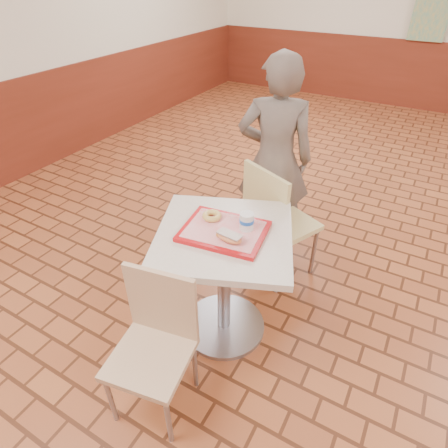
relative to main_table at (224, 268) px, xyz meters
The scene contains 9 objects.
wainscot_band 1.07m from the main_table, 25.83° to the left, with size 8.00×10.00×1.00m.
main_table is the anchor object (origin of this frame).
chair_main_front 0.57m from the main_table, 97.66° to the right, with size 0.43×0.43×0.81m.
chair_main_back 0.64m from the main_table, 85.58° to the left, with size 0.56×0.56×0.91m.
customer 1.03m from the main_table, 97.39° to the left, with size 0.56×0.37×1.54m, color #63574D.
serving_tray 0.27m from the main_table, 56.31° to the left, with size 0.44×0.34×0.03m.
ring_donut 0.32m from the main_table, 153.43° to the left, with size 0.11×0.11×0.03m, color gold.
long_john_donut 0.32m from the main_table, 46.58° to the right, with size 0.16×0.09×0.05m.
paper_cup 0.35m from the main_table, 30.66° to the left, with size 0.08×0.08×0.10m.
Camera 1 is at (-0.16, -1.89, 1.98)m, focal length 30.00 mm.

